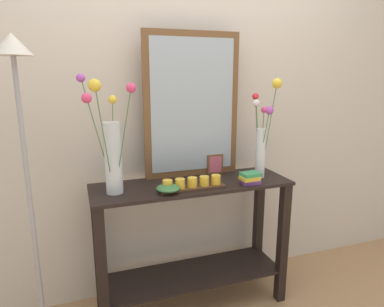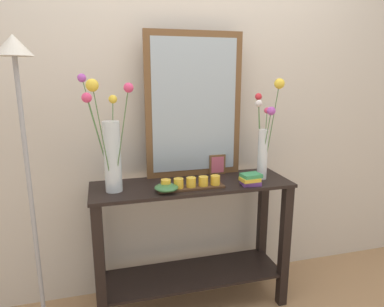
{
  "view_description": "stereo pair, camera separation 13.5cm",
  "coord_description": "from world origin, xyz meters",
  "px_view_note": "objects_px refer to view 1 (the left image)",
  "views": [
    {
      "loc": [
        -0.65,
        -1.86,
        1.48
      ],
      "look_at": [
        0.0,
        0.0,
        1.02
      ],
      "focal_mm": 31.69,
      "sensor_mm": 36.0,
      "label": 1
    },
    {
      "loc": [
        -0.52,
        -1.9,
        1.48
      ],
      "look_at": [
        0.0,
        0.0,
        1.02
      ],
      "focal_mm": 31.69,
      "sensor_mm": 36.0,
      "label": 2
    }
  ],
  "objects_px": {
    "vase_right": "(263,135)",
    "decorative_bowl": "(168,188)",
    "candle_tray": "(192,184)",
    "picture_frame_small": "(215,164)",
    "mirror_leaning": "(192,106)",
    "book_stack": "(250,178)",
    "tall_vase_left": "(111,147)",
    "floor_lamp": "(24,149)",
    "console_table": "(192,233)"
  },
  "relations": [
    {
      "from": "vase_right",
      "to": "decorative_bowl",
      "type": "distance_m",
      "value": 0.69
    },
    {
      "from": "candle_tray",
      "to": "picture_frame_small",
      "type": "relative_size",
      "value": 3.0
    },
    {
      "from": "mirror_leaning",
      "to": "decorative_bowl",
      "type": "relative_size",
      "value": 6.67
    },
    {
      "from": "candle_tray",
      "to": "decorative_bowl",
      "type": "distance_m",
      "value": 0.15
    },
    {
      "from": "picture_frame_small",
      "to": "book_stack",
      "type": "height_order",
      "value": "picture_frame_small"
    },
    {
      "from": "tall_vase_left",
      "to": "picture_frame_small",
      "type": "distance_m",
      "value": 0.73
    },
    {
      "from": "candle_tray",
      "to": "floor_lamp",
      "type": "height_order",
      "value": "floor_lamp"
    },
    {
      "from": "picture_frame_small",
      "to": "book_stack",
      "type": "relative_size",
      "value": 1.01
    },
    {
      "from": "decorative_bowl",
      "to": "floor_lamp",
      "type": "height_order",
      "value": "floor_lamp"
    },
    {
      "from": "tall_vase_left",
      "to": "floor_lamp",
      "type": "height_order",
      "value": "floor_lamp"
    },
    {
      "from": "candle_tray",
      "to": "console_table",
      "type": "bearing_deg",
      "value": 71.75
    },
    {
      "from": "mirror_leaning",
      "to": "picture_frame_small",
      "type": "xyz_separation_m",
      "value": [
        0.15,
        -0.02,
        -0.39
      ]
    },
    {
      "from": "vase_right",
      "to": "candle_tray",
      "type": "height_order",
      "value": "vase_right"
    },
    {
      "from": "picture_frame_small",
      "to": "decorative_bowl",
      "type": "xyz_separation_m",
      "value": [
        -0.39,
        -0.26,
        -0.04
      ]
    },
    {
      "from": "mirror_leaning",
      "to": "picture_frame_small",
      "type": "distance_m",
      "value": 0.42
    },
    {
      "from": "tall_vase_left",
      "to": "picture_frame_small",
      "type": "relative_size",
      "value": 4.99
    },
    {
      "from": "tall_vase_left",
      "to": "picture_frame_small",
      "type": "height_order",
      "value": "tall_vase_left"
    },
    {
      "from": "candle_tray",
      "to": "vase_right",
      "type": "bearing_deg",
      "value": 7.86
    },
    {
      "from": "decorative_bowl",
      "to": "book_stack",
      "type": "bearing_deg",
      "value": -0.94
    },
    {
      "from": "console_table",
      "to": "book_stack",
      "type": "height_order",
      "value": "book_stack"
    },
    {
      "from": "tall_vase_left",
      "to": "decorative_bowl",
      "type": "height_order",
      "value": "tall_vase_left"
    },
    {
      "from": "picture_frame_small",
      "to": "decorative_bowl",
      "type": "distance_m",
      "value": 0.47
    },
    {
      "from": "vase_right",
      "to": "picture_frame_small",
      "type": "height_order",
      "value": "vase_right"
    },
    {
      "from": "vase_right",
      "to": "decorative_bowl",
      "type": "bearing_deg",
      "value": -172.34
    },
    {
      "from": "candle_tray",
      "to": "floor_lamp",
      "type": "relative_size",
      "value": 0.24
    },
    {
      "from": "candle_tray",
      "to": "decorative_bowl",
      "type": "bearing_deg",
      "value": -173.02
    },
    {
      "from": "tall_vase_left",
      "to": "decorative_bowl",
      "type": "xyz_separation_m",
      "value": [
        0.29,
        -0.09,
        -0.24
      ]
    },
    {
      "from": "console_table",
      "to": "floor_lamp",
      "type": "distance_m",
      "value": 1.09
    },
    {
      "from": "picture_frame_small",
      "to": "floor_lamp",
      "type": "xyz_separation_m",
      "value": [
        -1.1,
        -0.21,
        0.23
      ]
    },
    {
      "from": "tall_vase_left",
      "to": "vase_right",
      "type": "height_order",
      "value": "tall_vase_left"
    },
    {
      "from": "picture_frame_small",
      "to": "vase_right",
      "type": "bearing_deg",
      "value": -34.57
    },
    {
      "from": "tall_vase_left",
      "to": "candle_tray",
      "type": "xyz_separation_m",
      "value": [
        0.44,
        -0.07,
        -0.24
      ]
    },
    {
      "from": "console_table",
      "to": "book_stack",
      "type": "distance_m",
      "value": 0.51
    },
    {
      "from": "vase_right",
      "to": "floor_lamp",
      "type": "xyz_separation_m",
      "value": [
        -1.35,
        -0.04,
        0.02
      ]
    },
    {
      "from": "mirror_leaning",
      "to": "candle_tray",
      "type": "xyz_separation_m",
      "value": [
        -0.09,
        -0.26,
        -0.42
      ]
    },
    {
      "from": "candle_tray",
      "to": "mirror_leaning",
      "type": "bearing_deg",
      "value": 70.88
    },
    {
      "from": "console_table",
      "to": "book_stack",
      "type": "bearing_deg",
      "value": -20.62
    },
    {
      "from": "tall_vase_left",
      "to": "candle_tray",
      "type": "relative_size",
      "value": 1.66
    },
    {
      "from": "candle_tray",
      "to": "book_stack",
      "type": "height_order",
      "value": "book_stack"
    },
    {
      "from": "candle_tray",
      "to": "book_stack",
      "type": "bearing_deg",
      "value": -4.2
    },
    {
      "from": "candle_tray",
      "to": "book_stack",
      "type": "distance_m",
      "value": 0.36
    },
    {
      "from": "picture_frame_small",
      "to": "mirror_leaning",
      "type": "bearing_deg",
      "value": 172.1
    },
    {
      "from": "candle_tray",
      "to": "book_stack",
      "type": "relative_size",
      "value": 3.04
    },
    {
      "from": "floor_lamp",
      "to": "decorative_bowl",
      "type": "bearing_deg",
      "value": -3.56
    },
    {
      "from": "console_table",
      "to": "floor_lamp",
      "type": "height_order",
      "value": "floor_lamp"
    },
    {
      "from": "console_table",
      "to": "tall_vase_left",
      "type": "bearing_deg",
      "value": -176.94
    },
    {
      "from": "console_table",
      "to": "vase_right",
      "type": "height_order",
      "value": "vase_right"
    },
    {
      "from": "floor_lamp",
      "to": "console_table",
      "type": "bearing_deg",
      "value": 4.59
    },
    {
      "from": "decorative_bowl",
      "to": "book_stack",
      "type": "relative_size",
      "value": 1.05
    },
    {
      "from": "tall_vase_left",
      "to": "floor_lamp",
      "type": "distance_m",
      "value": 0.42
    }
  ]
}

